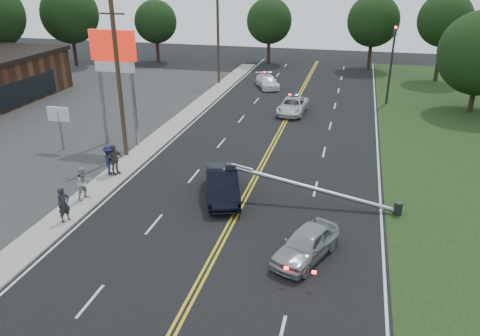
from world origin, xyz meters
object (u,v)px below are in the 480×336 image
(fallen_streetlight, at_px, (322,190))
(emergency_a, at_px, (293,106))
(crashed_sedan, at_px, (222,185))
(bystander_a, at_px, (64,205))
(utility_pole_mid, at_px, (119,82))
(waiting_sedan, at_px, (306,244))
(traffic_signal, at_px, (392,58))
(bystander_d, at_px, (114,159))
(pylon_sign, at_px, (114,61))
(bystander_c, at_px, (109,160))
(bystander_b, at_px, (84,183))
(utility_pole_far, at_px, (218,36))
(small_sign, at_px, (59,118))
(emergency_b, at_px, (267,81))

(fallen_streetlight, xyz_separation_m, emergency_a, (-3.95, 16.78, -0.26))
(crashed_sedan, bearing_deg, bystander_a, -165.72)
(utility_pole_mid, height_order, waiting_sedan, utility_pole_mid)
(fallen_streetlight, bearing_deg, bystander_a, -158.01)
(fallen_streetlight, distance_m, utility_pole_mid, 14.58)
(traffic_signal, relative_size, waiting_sedan, 1.75)
(traffic_signal, xyz_separation_m, bystander_d, (-16.66, -21.09, -3.13))
(emergency_a, xyz_separation_m, bystander_a, (-8.24, -21.70, 0.37))
(crashed_sedan, xyz_separation_m, emergency_a, (1.44, 17.13, -0.15))
(pylon_sign, relative_size, fallen_streetlight, 0.85)
(pylon_sign, height_order, traffic_signal, pylon_sign)
(pylon_sign, bearing_deg, bystander_c, -70.26)
(bystander_b, bearing_deg, bystander_c, 28.28)
(utility_pole_mid, height_order, bystander_d, utility_pole_mid)
(utility_pole_mid, height_order, bystander_c, utility_pole_mid)
(utility_pole_far, relative_size, emergency_a, 2.12)
(utility_pole_far, relative_size, crashed_sedan, 2.06)
(utility_pole_far, bearing_deg, waiting_sedan, -67.04)
(utility_pole_mid, xyz_separation_m, waiting_sedan, (13.15, -9.05, -4.40))
(small_sign, distance_m, bystander_a, 10.83)
(emergency_b, bearing_deg, small_sign, -140.52)
(utility_pole_mid, distance_m, bystander_b, 7.70)
(utility_pole_mid, bearing_deg, bystander_d, -74.78)
(fallen_streetlight, relative_size, waiting_sedan, 2.32)
(utility_pole_mid, distance_m, bystander_d, 5.14)
(fallen_streetlight, relative_size, crashed_sedan, 1.93)
(small_sign, bearing_deg, fallen_streetlight, -12.40)
(traffic_signal, relative_size, bystander_c, 3.73)
(fallen_streetlight, height_order, crashed_sedan, fallen_streetlight)
(small_sign, xyz_separation_m, bystander_b, (5.66, -6.51, -1.28))
(small_sign, height_order, bystander_d, small_sign)
(bystander_a, distance_m, bystander_c, 5.74)
(emergency_a, relative_size, bystander_d, 2.47)
(small_sign, bearing_deg, emergency_b, 64.46)
(utility_pole_mid, height_order, bystander_b, utility_pole_mid)
(emergency_b, relative_size, bystander_d, 2.36)
(utility_pole_mid, bearing_deg, emergency_a, 53.57)
(utility_pole_far, height_order, bystander_d, utility_pole_far)
(emergency_b, distance_m, bystander_c, 25.21)
(bystander_a, bearing_deg, utility_pole_far, 26.05)
(pylon_sign, xyz_separation_m, fallen_streetlight, (14.69, -6.00, -5.08))
(emergency_a, bearing_deg, pylon_sign, -131.17)
(pylon_sign, height_order, utility_pole_far, utility_pole_far)
(small_sign, height_order, bystander_c, small_sign)
(crashed_sedan, relative_size, bystander_d, 2.54)
(traffic_signal, height_order, fallen_streetlight, traffic_signal)
(waiting_sedan, xyz_separation_m, bystander_b, (-12.29, 2.54, 0.37))
(pylon_sign, xyz_separation_m, waiting_sedan, (14.45, -11.05, -5.31))
(utility_pole_far, bearing_deg, emergency_b, -5.11)
(small_sign, xyz_separation_m, bystander_a, (6.00, -8.92, -1.31))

